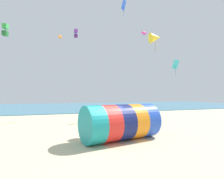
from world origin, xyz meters
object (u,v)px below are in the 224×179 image
at_px(kite_handler, 149,122).
at_px(kite_orange_parafoil, 60,37).
at_px(giant_inflatable_tube, 121,122).
at_px(kite_green_box, 5,30).
at_px(kite_magenta_parafoil, 144,33).
at_px(kite_cyan_diamond, 176,65).
at_px(kite_yellow_delta, 155,38).
at_px(kite_blue_diamond, 124,5).
at_px(kite_purple_box, 76,33).
at_px(bystander_near_water, 136,117).

relative_size(kite_handler, kite_orange_parafoil, 1.75).
bearing_deg(giant_inflatable_tube, kite_orange_parafoil, 114.23).
bearing_deg(kite_orange_parafoil, kite_green_box, 139.10).
relative_size(kite_magenta_parafoil, kite_cyan_diamond, 0.70).
xyz_separation_m(giant_inflatable_tube, kite_green_box, (-11.03, 15.02, 10.85)).
bearing_deg(kite_handler, kite_cyan_diamond, 30.03).
bearing_deg(kite_green_box, kite_yellow_delta, -37.68).
distance_m(kite_magenta_parafoil, kite_orange_parafoil, 12.35).
xyz_separation_m(kite_yellow_delta, kite_blue_diamond, (1.93, 12.78, 9.95)).
distance_m(kite_cyan_diamond, kite_green_box, 22.82).
height_order(kite_cyan_diamond, kite_green_box, kite_green_box).
xyz_separation_m(kite_handler, kite_blue_diamond, (3.34, 13.89, 17.96)).
height_order(kite_purple_box, kite_cyan_diamond, kite_purple_box).
xyz_separation_m(kite_magenta_parafoil, kite_cyan_diamond, (0.75, -6.00, -5.67)).
height_order(kite_magenta_parafoil, kite_green_box, kite_green_box).
distance_m(kite_handler, kite_green_box, 22.57).
height_order(kite_blue_diamond, kite_green_box, kite_blue_diamond).
xyz_separation_m(kite_magenta_parafoil, kite_purple_box, (-9.35, 5.29, 0.68)).
bearing_deg(bystander_near_water, kite_blue_diamond, 75.59).
bearing_deg(kite_magenta_parafoil, kite_purple_box, 150.51).
height_order(kite_blue_diamond, kite_orange_parafoil, kite_blue_diamond).
relative_size(kite_yellow_delta, kite_cyan_diamond, 1.15).
bearing_deg(kite_yellow_delta, giant_inflatable_tube, -148.96).
distance_m(kite_yellow_delta, kite_blue_diamond, 16.31).
bearing_deg(kite_blue_diamond, kite_yellow_delta, -98.60).
height_order(kite_yellow_delta, bystander_near_water, kite_yellow_delta).
bearing_deg(kite_green_box, kite_orange_parafoil, -40.90).
height_order(kite_handler, kite_green_box, kite_green_box).
bearing_deg(kite_cyan_diamond, kite_purple_box, 131.80).
distance_m(kite_yellow_delta, kite_purple_box, 15.23).
height_order(kite_handler, bystander_near_water, kite_handler).
bearing_deg(bystander_near_water, kite_magenta_parafoil, 51.35).
bearing_deg(kite_blue_diamond, giant_inflatable_tube, -113.10).
relative_size(kite_handler, bystander_near_water, 1.09).
height_order(giant_inflatable_tube, kite_cyan_diamond, kite_cyan_diamond).
bearing_deg(kite_purple_box, kite_magenta_parafoil, -29.49).
relative_size(kite_magenta_parafoil, kite_orange_parafoil, 1.24).
xyz_separation_m(giant_inflatable_tube, kite_yellow_delta, (4.73, 2.85, 7.59)).
height_order(kite_magenta_parafoil, kite_blue_diamond, kite_blue_diamond).
bearing_deg(kite_yellow_delta, kite_green_box, 142.32).
height_order(giant_inflatable_tube, kite_yellow_delta, kite_yellow_delta).
bearing_deg(kite_purple_box, kite_blue_diamond, -3.52).
bearing_deg(kite_magenta_parafoil, kite_yellow_delta, -111.83).
relative_size(giant_inflatable_tube, kite_blue_diamond, 2.07).
relative_size(giant_inflatable_tube, bystander_near_water, 3.89).
relative_size(giant_inflatable_tube, kite_orange_parafoil, 6.24).
distance_m(kite_purple_box, kite_orange_parafoil, 8.24).
bearing_deg(giant_inflatable_tube, kite_magenta_parafoil, 53.80).
bearing_deg(kite_handler, kite_yellow_delta, 38.23).
relative_size(kite_orange_parafoil, bystander_near_water, 0.62).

